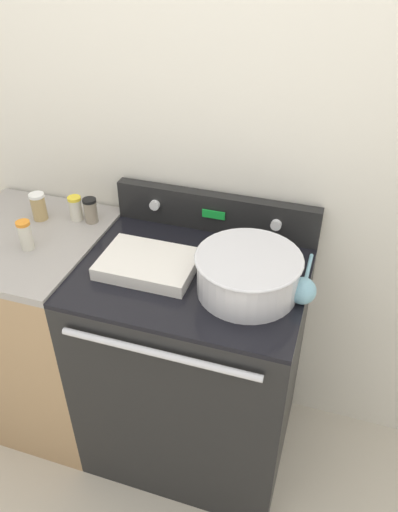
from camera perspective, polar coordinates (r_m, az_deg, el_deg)
The scene contains 12 objects.
ground_plane at distance 2.30m, azimuth -3.35°, elevation -26.00°, with size 12.00×12.00×0.00m, color beige.
kitchen_wall at distance 1.90m, azimuth 2.58°, elevation 11.52°, with size 8.00×0.05×2.50m.
stove_range at distance 2.08m, azimuth -0.68°, elevation -12.33°, with size 0.81×0.66×0.96m.
control_panel at distance 1.94m, azimuth 1.93°, elevation 5.01°, with size 0.81×0.07×0.16m.
side_counter at distance 2.33m, azimuth -17.33°, elevation -7.79°, with size 0.59×0.63×0.97m.
mixing_bowl at distance 1.63m, azimuth 5.62°, elevation -1.83°, with size 0.35×0.35×0.14m.
casserole_dish at distance 1.76m, azimuth -5.83°, elevation -0.83°, with size 0.33×0.24×0.05m.
ladle at distance 1.64m, azimuth 11.77°, elevation -3.79°, with size 0.09×0.31×0.09m.
spice_jar_black_cap at distance 2.03m, azimuth -12.29°, elevation 5.13°, with size 0.05×0.05×0.10m.
spice_jar_yellow_cap at distance 2.06m, azimuth -13.92°, elevation 5.33°, with size 0.05×0.05×0.10m.
spice_jar_orange_cap at distance 1.93m, azimuth -19.22°, elevation 2.27°, with size 0.05×0.05×0.11m.
spice_jar_white_cap at distance 2.10m, azimuth -17.86°, elevation 5.42°, with size 0.06×0.06×0.11m.
Camera 1 is at (0.45, -1.01, 2.02)m, focal length 35.00 mm.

